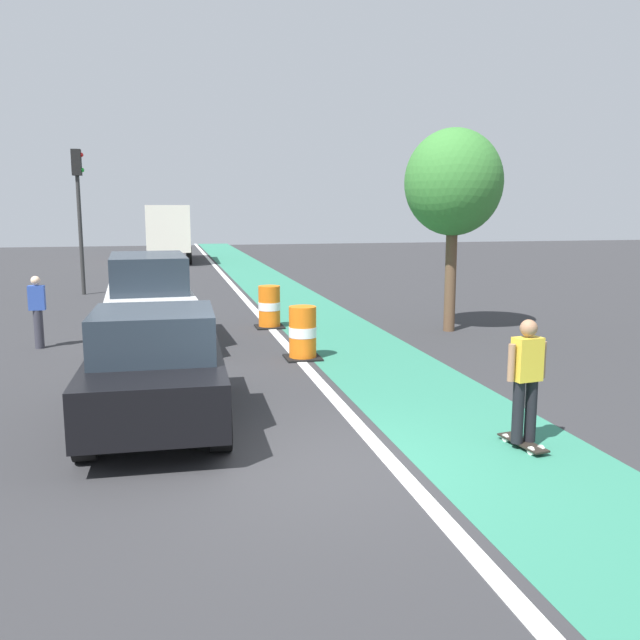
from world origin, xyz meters
The scene contains 12 objects.
ground_plane centered at (0.00, 0.00, 0.00)m, with size 100.00×100.00×0.00m, color #2D2D30.
bike_lane_strip centered at (2.40, 12.00, 0.00)m, with size 2.50×80.00×0.01m, color #2D755B.
lane_divider_stripe centered at (0.90, 12.00, 0.01)m, with size 0.20×80.00×0.01m, color silver.
skateboarder_on_lane centered at (2.73, -0.04, 0.91)m, with size 0.56×0.82×1.69m.
parked_sedan_nearest centered at (-1.90, 1.97, 0.83)m, with size 2.00×4.14×1.70m.
parked_suv_second centered at (-2.09, 8.05, 1.04)m, with size 2.07×4.68×2.04m.
traffic_barrel_front centered at (0.99, 5.74, 0.53)m, with size 0.73×0.73×1.09m.
traffic_barrel_mid centered at (0.89, 9.54, 0.53)m, with size 0.73×0.73×1.09m.
delivery_truck_down_block centered at (-1.36, 32.49, 1.85)m, with size 2.56×7.67×3.23m.
traffic_light_corner centered at (-4.59, 17.77, 3.50)m, with size 0.41×0.32×5.10m.
pedestrian_crossing centered at (-4.49, 8.08, 0.86)m, with size 0.34×0.20×1.61m.
street_tree_sidewalk centered at (5.24, 8.03, 3.67)m, with size 2.40×2.40×5.00m.
Camera 1 is at (-1.71, -7.59, 3.07)m, focal length 37.80 mm.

